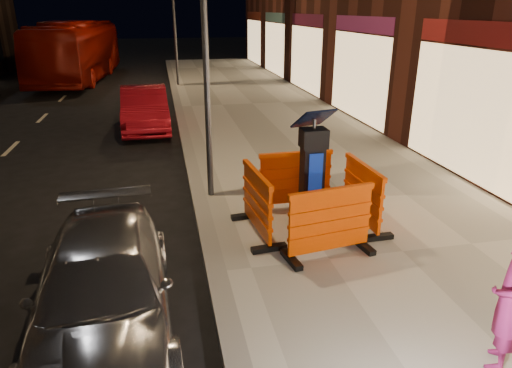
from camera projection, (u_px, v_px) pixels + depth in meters
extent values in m
plane|color=black|center=(217.00, 280.00, 6.80)|extent=(120.00, 120.00, 0.00)
cube|color=#9A978C|center=(402.00, 255.00, 7.34)|extent=(6.00, 60.00, 0.15)
cube|color=slate|center=(217.00, 276.00, 6.77)|extent=(0.30, 60.00, 0.15)
cube|color=black|center=(312.00, 175.00, 7.71)|extent=(0.68, 0.68, 2.02)
cube|color=#DE4000|center=(330.00, 223.00, 7.01)|extent=(1.52, 0.81, 1.13)
cube|color=#DE4000|center=(295.00, 180.00, 8.74)|extent=(1.45, 0.62, 1.13)
cube|color=#DE4000|center=(257.00, 203.00, 7.70)|extent=(0.74, 1.50, 1.13)
cube|color=#DE4000|center=(362.00, 195.00, 8.05)|extent=(0.64, 1.46, 1.13)
imported|color=#9F9FA3|center=(109.00, 328.00, 5.78)|extent=(1.86, 4.13, 1.18)
imported|color=#A30F1C|center=(146.00, 129.00, 15.31)|extent=(1.63, 4.23, 1.38)
imported|color=maroon|center=(81.00, 80.00, 25.70)|extent=(3.51, 11.50, 3.16)
imported|color=#911C60|center=(511.00, 301.00, 4.72)|extent=(0.68, 0.70, 1.61)
cylinder|color=#3F3F44|center=(205.00, 45.00, 8.45)|extent=(0.12, 0.12, 6.00)
cylinder|color=#3F3F44|center=(174.00, 22.00, 22.16)|extent=(0.12, 0.12, 6.00)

